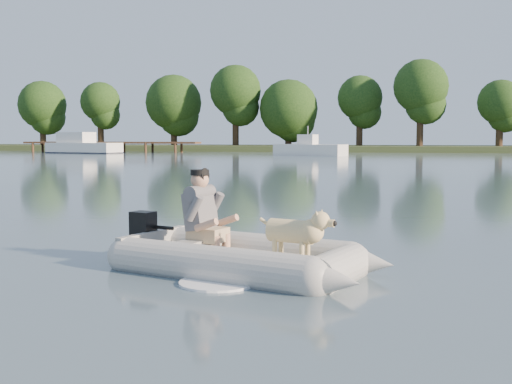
% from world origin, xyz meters
% --- Properties ---
extents(water, '(160.00, 160.00, 0.00)m').
position_xyz_m(water, '(0.00, 0.00, 0.00)').
color(water, slate).
rests_on(water, ground).
extents(shore_bank, '(160.00, 12.00, 0.70)m').
position_xyz_m(shore_bank, '(0.00, 62.00, 0.25)').
color(shore_bank, '#47512D').
rests_on(shore_bank, water).
extents(dock, '(18.00, 2.00, 1.04)m').
position_xyz_m(dock, '(-26.00, 52.00, 0.52)').
color(dock, '#4C331E').
rests_on(dock, water).
extents(treeline, '(75.85, 7.35, 9.27)m').
position_xyz_m(treeline, '(1.46, 61.10, 5.39)').
color(treeline, '#332316').
rests_on(treeline, shore_bank).
extents(dinghy, '(5.10, 4.44, 1.23)m').
position_xyz_m(dinghy, '(0.10, 0.39, 0.51)').
color(dinghy, '#9C9C97').
rests_on(dinghy, water).
extents(man, '(0.77, 0.71, 0.95)m').
position_xyz_m(man, '(-0.47, 0.62, 0.68)').
color(man, '#5B5B5F').
rests_on(man, dinghy).
extents(dog, '(0.87, 0.52, 0.55)m').
position_xyz_m(dog, '(0.66, 0.27, 0.45)').
color(dog, tan).
rests_on(dog, dinghy).
extents(outboard_motor, '(0.42, 0.35, 0.69)m').
position_xyz_m(outboard_motor, '(-1.29, 0.83, 0.27)').
color(outboard_motor, black).
rests_on(outboard_motor, dinghy).
extents(cabin_cruiser, '(7.84, 4.18, 2.31)m').
position_xyz_m(cabin_cruiser, '(-26.86, 48.10, 0.98)').
color(cabin_cruiser, white).
rests_on(cabin_cruiser, water).
extents(motorboat, '(6.35, 3.97, 2.51)m').
position_xyz_m(motorboat, '(-5.31, 45.12, 1.14)').
color(motorboat, white).
rests_on(motorboat, water).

